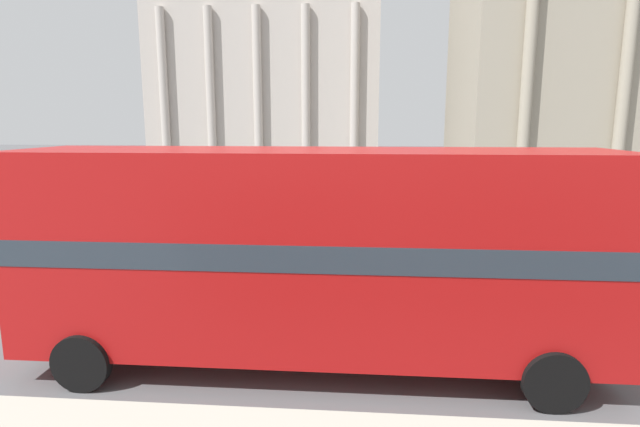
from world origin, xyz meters
name	(u,v)px	position (x,y,z in m)	size (l,w,h in m)	color
double_decker_bus	(315,249)	(-1.82, 6.63, 2.28)	(10.63, 2.66, 4.09)	black
plaza_building_left	(268,77)	(-11.59, 55.16, 9.71)	(25.26, 12.04, 19.42)	#BCB2A8
traffic_light_near	(414,206)	(0.25, 9.66, 2.60)	(0.42, 0.24, 3.99)	black
traffic_light_mid	(369,181)	(-0.67, 17.68, 2.27)	(0.42, 0.24, 3.45)	black
car_navy	(259,186)	(-7.33, 28.39, 0.70)	(4.20, 1.93, 1.35)	black
pedestrian_black	(489,180)	(7.08, 29.86, 1.03)	(0.32, 0.32, 1.78)	#282B33
pedestrian_yellow	(540,179)	(10.82, 31.75, 0.92)	(0.32, 0.32, 1.60)	#282B33
pedestrian_white	(347,184)	(-1.83, 27.64, 0.95)	(0.32, 0.32, 1.65)	#282B33
pedestrian_olive	(440,175)	(4.36, 32.22, 1.05)	(0.32, 0.32, 1.82)	#282B33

